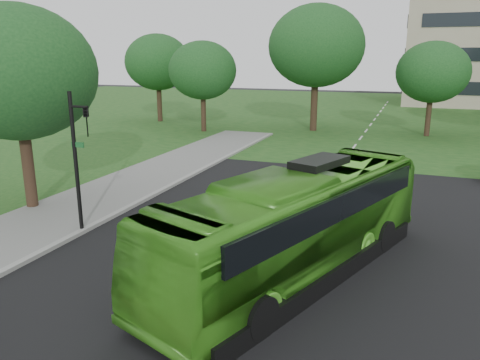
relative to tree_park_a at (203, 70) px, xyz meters
The scene contains 9 objects.
ground 28.51m from the tree_park_a, 62.08° to the right, with size 160.00×160.00×0.00m, color black.
street_surfaces 13.89m from the tree_park_a, ahead, with size 120.00×120.00×0.15m.
tree_park_a is the anchor object (origin of this frame).
tree_park_b 9.73m from the tree_park_a, 23.25° to the left, with size 8.03×8.03×10.53m.
tree_park_c 18.46m from the tree_park_a, 12.76° to the left, with size 5.62×5.62×7.47m.
tree_park_f 8.06m from the tree_park_a, 147.57° to the left, with size 6.30×6.30×8.41m.
tree_side_near 22.04m from the tree_park_a, 84.27° to the right, with size 6.24×6.24×8.29m.
bus 27.98m from the tree_park_a, 59.44° to the right, with size 2.59×11.07×3.08m, color green.
traffic_light 24.29m from the tree_park_a, 75.42° to the right, with size 0.83×0.25×5.11m.
Camera 1 is at (3.93, -11.70, 6.25)m, focal length 35.00 mm.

